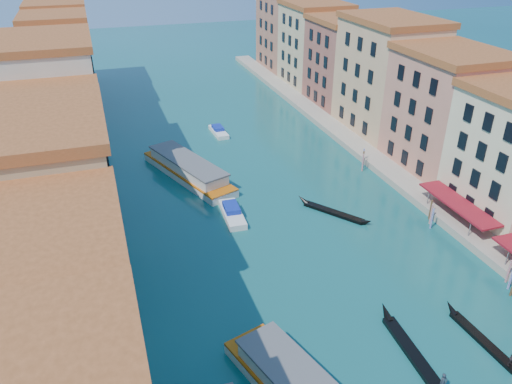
# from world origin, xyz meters

# --- Properties ---
(left_bank_palazzos) EXTENTS (12.80, 128.40, 21.00)m
(left_bank_palazzos) POSITION_xyz_m (-26.00, 64.68, 9.71)
(left_bank_palazzos) COLOR beige
(left_bank_palazzos) RESTS_ON ground
(right_bank_palazzos) EXTENTS (12.80, 128.40, 21.00)m
(right_bank_palazzos) POSITION_xyz_m (30.00, 65.00, 9.75)
(right_bank_palazzos) COLOR #964438
(right_bank_palazzos) RESTS_ON ground
(quay) EXTENTS (4.00, 140.00, 1.00)m
(quay) POSITION_xyz_m (22.00, 65.00, 0.50)
(quay) COLOR #A79786
(quay) RESTS_ON ground
(mooring_poles_right) EXTENTS (1.44, 54.24, 3.20)m
(mooring_poles_right) POSITION_xyz_m (19.10, 28.80, 1.30)
(mooring_poles_right) COLOR #4F361B
(mooring_poles_right) RESTS_ON ground
(vaporetto_far) EXTENTS (11.33, 20.58, 3.01)m
(vaporetto_far) POSITION_xyz_m (-8.28, 63.49, 1.36)
(vaporetto_far) COLOR silver
(vaporetto_far) RESTS_ON ground
(gondola_fore) EXTENTS (1.75, 12.98, 2.59)m
(gondola_fore) POSITION_xyz_m (3.85, 20.76, 0.44)
(gondola_fore) COLOR black
(gondola_fore) RESTS_ON ground
(gondola_right) EXTENTS (1.41, 10.50, 2.09)m
(gondola_right) POSITION_xyz_m (11.07, 20.20, 0.40)
(gondola_right) COLOR black
(gondola_right) RESTS_ON ground
(gondola_far) EXTENTS (7.47, 9.91, 1.64)m
(gondola_far) POSITION_xyz_m (8.09, 46.42, 0.34)
(gondola_far) COLOR black
(gondola_far) RESTS_ON ground
(motorboat_mid) EXTENTS (2.71, 7.52, 1.53)m
(motorboat_mid) POSITION_xyz_m (-5.04, 49.85, 0.60)
(motorboat_mid) COLOR white
(motorboat_mid) RESTS_ON ground
(motorboat_far) EXTENTS (2.40, 6.70, 1.37)m
(motorboat_far) POSITION_xyz_m (0.75, 79.85, 0.53)
(motorboat_far) COLOR white
(motorboat_far) RESTS_ON ground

